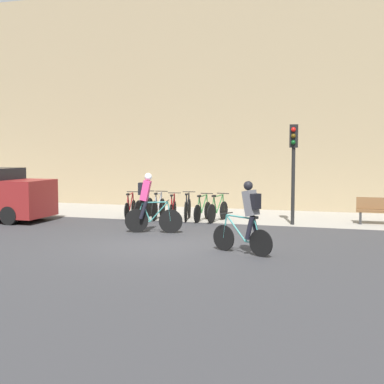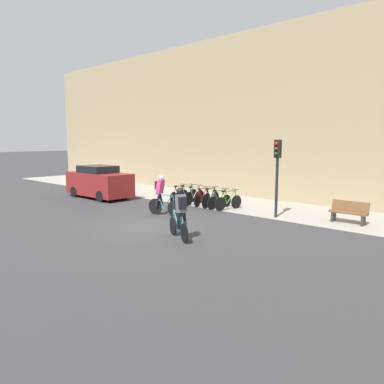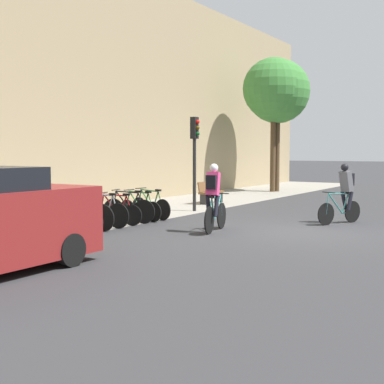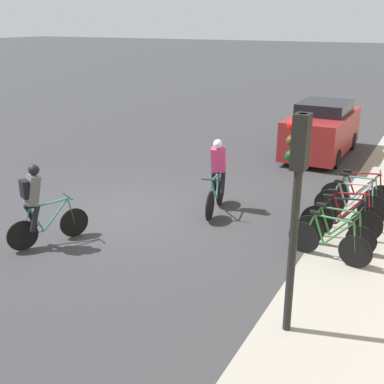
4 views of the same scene
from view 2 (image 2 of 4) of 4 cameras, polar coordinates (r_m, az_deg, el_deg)
ground at (r=14.56m, az=-7.15°, el=-5.23°), size 200.00×200.00×0.00m
kerb_strip at (r=19.50m, az=8.21°, el=-1.89°), size 44.00×4.50×0.01m
building_facade at (r=21.42m, az=12.43°, el=11.46°), size 44.00×0.60×9.38m
cyclist_pink at (r=16.49m, az=-4.67°, el=-0.31°), size 1.73×0.56×1.80m
cyclist_grey at (r=12.33m, az=-1.79°, el=-3.08°), size 1.61×0.81×1.76m
parked_bike_0 at (r=20.04m, az=-1.97°, el=-0.46°), size 0.47×1.64×0.94m
parked_bike_1 at (r=19.66m, az=-0.84°, el=-0.53°), size 0.46×1.70×0.99m
parked_bike_2 at (r=19.28m, az=0.35°, el=-0.70°), size 0.46×1.68×0.98m
parked_bike_3 at (r=18.92m, az=1.58°, el=-0.97°), size 0.49×1.58×0.93m
parked_bike_4 at (r=18.56m, az=2.86°, el=-1.04°), size 0.49×1.69×0.99m
parked_bike_5 at (r=18.22m, az=4.19°, el=-1.31°), size 0.46×1.67×0.94m
parked_bike_6 at (r=17.89m, az=5.56°, el=-1.46°), size 0.46×1.69×0.96m
traffic_light_pole at (r=16.23m, az=12.85°, el=4.23°), size 0.26×0.30×3.32m
bench at (r=16.14m, az=22.78°, el=-2.83°), size 1.46×0.44×0.89m
parked_car at (r=22.11m, az=-13.97°, el=1.44°), size 4.30×1.84×1.85m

